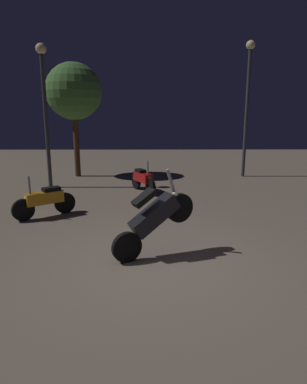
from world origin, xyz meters
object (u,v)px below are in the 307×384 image
at_px(motorcycle_red_parked_right, 143,179).
at_px(streetlamp_near, 45,99).
at_px(motorcycle_orange_parked_left, 45,200).
at_px(streetlamp_far, 248,94).
at_px(motorcycle_black_foreground, 154,218).

relative_size(motorcycle_red_parked_right, streetlamp_near, 0.31).
bearing_deg(motorcycle_orange_parked_left, streetlamp_far, -177.10).
height_order(motorcycle_black_foreground, streetlamp_near, streetlamp_near).
distance_m(streetlamp_near, streetlamp_far, 7.96).
distance_m(motorcycle_red_parked_right, streetlamp_far, 5.97).
xyz_separation_m(streetlamp_near, streetlamp_far, (7.64, 2.19, 0.30)).
bearing_deg(streetlamp_near, streetlamp_far, 15.99).
xyz_separation_m(motorcycle_red_parked_right, streetlamp_far, (4.24, 2.95, 3.00)).
distance_m(motorcycle_red_parked_right, streetlamp_near, 4.41).
bearing_deg(motorcycle_red_parked_right, streetlamp_near, -130.24).
distance_m(motorcycle_orange_parked_left, streetlamp_far, 9.37).
bearing_deg(streetlamp_near, motorcycle_orange_parked_left, -75.59).
relative_size(streetlamp_near, streetlamp_far, 0.90).
bearing_deg(streetlamp_far, streetlamp_near, -164.01).
height_order(motorcycle_orange_parked_left, streetlamp_far, streetlamp_far).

